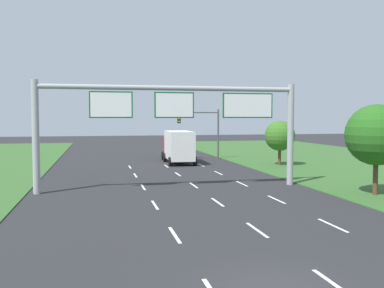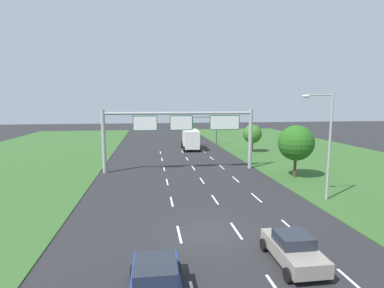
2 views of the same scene
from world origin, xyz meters
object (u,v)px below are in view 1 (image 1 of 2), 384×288
Objects in this scene: box_truck at (178,146)px; roadside_tree_far at (280,136)px; roadside_tree_mid at (377,135)px; traffic_light_mast at (202,125)px; sign_gantry at (176,114)px.

box_truck is 10.41m from roadside_tree_far.
roadside_tree_far is at bearing 86.19° from roadside_tree_mid.
sign_gantry is at bearing -108.64° from traffic_light_mast.
box_truck is 1.41× the size of traffic_light_mast.
traffic_light_mast is (3.27, 3.04, 2.10)m from box_truck.
sign_gantry is at bearing -137.73° from roadside_tree_far.
traffic_light_mast is 24.46m from roadside_tree_mid.
roadside_tree_mid reaches higher than roadside_tree_far.
sign_gantry is 20.02m from traffic_light_mast.
traffic_light_mast is at bearing 127.61° from roadside_tree_far.
roadside_tree_far reaches higher than box_truck.
traffic_light_mast is 1.02× the size of roadside_tree_mid.
roadside_tree_mid is 1.25× the size of roadside_tree_far.
roadside_tree_far is (12.34, 11.22, -2.03)m from sign_gantry.
traffic_light_mast reaches higher than box_truck.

